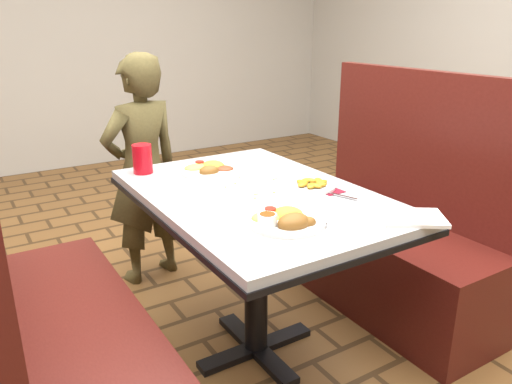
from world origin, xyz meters
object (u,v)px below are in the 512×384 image
Objects in this scene: booth_bench_left at (60,347)px; diner_person at (143,171)px; plantain_plate at (311,185)px; near_dinner_plate at (286,216)px; dining_table at (256,214)px; far_dinner_plate at (210,167)px; red_tumbler at (142,159)px; booth_bench_right at (390,244)px.

diner_person is at bearing 54.77° from booth_bench_left.
plantain_plate is (0.36, -1.00, 0.14)m from diner_person.
booth_bench_left is at bearing 154.69° from near_dinner_plate.
near_dinner_plate reaches higher than plantain_plate.
near_dinner_plate is at bearing -105.22° from dining_table.
far_dinner_plate is (0.77, 0.35, 0.45)m from booth_bench_left.
booth_bench_left is 0.95m from far_dinner_plate.
dining_table is 0.25m from plantain_plate.
dining_table is 0.86m from booth_bench_left.
plantain_plate is at bearing 97.94° from diner_person.
far_dinner_plate is at bearing 94.87° from dining_table.
booth_bench_left is at bearing -136.02° from red_tumbler.
diner_person is at bearing 71.75° from red_tumbler.
diner_person is 6.27× the size of plantain_plate.
diner_person is 0.61m from far_dinner_plate.
red_tumbler is at bearing 120.36° from dining_table.
near_dinner_plate is at bearing -139.80° from plantain_plate.
booth_bench_right reaches higher than near_dinner_plate.
booth_bench_left is at bearing 175.82° from plantain_plate.
booth_bench_right is 4.51× the size of far_dinner_plate.
booth_bench_right is at bearing 123.58° from diner_person.
red_tumbler is (-0.14, -0.43, 0.19)m from diner_person.
booth_bench_left is 1.11m from plantain_plate.
diner_person is at bearing 135.63° from booth_bench_right.
diner_person reaches higher than red_tumbler.
diner_person is at bearing 110.00° from plantain_plate.
booth_bench_right is 1.00m from far_dinner_plate.
plantain_plate is 1.54× the size of red_tumbler.
near_dinner_plate reaches higher than far_dinner_plate.
booth_bench_right is 1.29m from red_tumbler.
booth_bench_left is 6.02× the size of plantain_plate.
plantain_plate is at bearing -4.18° from booth_bench_left.
diner_person is 1.27m from near_dinner_plate.
booth_bench_right is 0.73m from plantain_plate.
red_tumbler is (-0.29, 0.49, 0.16)m from dining_table.
booth_bench_left reaches higher than dining_table.
near_dinner_plate is (-0.89, -0.33, 0.45)m from booth_bench_right.
red_tumbler is (-0.20, 0.83, 0.04)m from near_dinner_plate.
dining_table is at bearing 180.00° from booth_bench_right.
plantain_plate is 0.76m from red_tumbler.
far_dinner_plate is at bearing -29.53° from red_tumbler.
far_dinner_plate reaches higher than dining_table.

